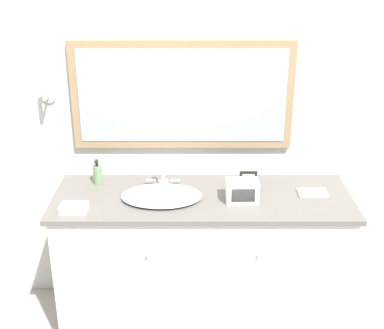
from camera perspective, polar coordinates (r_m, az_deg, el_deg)
The scene contains 8 objects.
wall_back at distance 3.27m, azimuth 1.21°, elevation 5.58°, with size 8.00×0.18×2.55m.
vanity_counter at distance 3.34m, azimuth 1.24°, elevation -10.09°, with size 1.74×0.61×0.87m.
sink_basin at distance 3.09m, azimuth -3.07°, elevation -3.24°, with size 0.47×0.37×0.19m.
soap_bottle at distance 3.30m, azimuth -9.85°, elevation -0.98°, with size 0.05×0.05×0.16m.
appliance_box at distance 3.06m, azimuth 5.56°, elevation -2.81°, with size 0.18×0.13×0.12m.
picture_frame at distance 3.22m, azimuth 6.20°, elevation -1.59°, with size 0.10×0.01×0.10m.
hand_towel_near_sink at distance 3.01m, azimuth -12.33°, elevation -4.54°, with size 0.15×0.10×0.04m.
metal_tray at distance 3.22m, azimuth 12.91°, elevation -2.98°, with size 0.17×0.12×0.01m.
Camera 1 is at (-0.06, -2.46, 2.27)m, focal length 50.00 mm.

